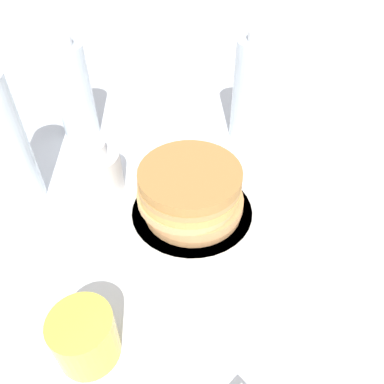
# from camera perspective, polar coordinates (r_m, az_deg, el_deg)

# --- Properties ---
(ground_plane) EXTENTS (4.00, 4.00, 0.00)m
(ground_plane) POSITION_cam_1_polar(r_m,az_deg,el_deg) (0.68, -1.13, -1.47)
(ground_plane) COLOR white
(plate) EXTENTS (0.23, 0.23, 0.01)m
(plate) POSITION_cam_1_polar(r_m,az_deg,el_deg) (0.65, 0.00, -3.01)
(plate) COLOR silver
(plate) RESTS_ON ground_plane
(pancake_stack) EXTENTS (0.17, 0.17, 0.09)m
(pancake_stack) POSITION_cam_1_polar(r_m,az_deg,el_deg) (0.61, -0.20, 0.03)
(pancake_stack) COLOR tan
(pancake_stack) RESTS_ON plate
(juice_glass) EXTENTS (0.08, 0.08, 0.08)m
(juice_glass) POSITION_cam_1_polar(r_m,az_deg,el_deg) (0.50, -15.99, -20.47)
(juice_glass) COLOR yellow
(juice_glass) RESTS_ON ground_plane
(cream_jug) EXTENTS (0.10, 0.10, 0.10)m
(cream_jug) POSITION_cam_1_polar(r_m,az_deg,el_deg) (0.70, -14.59, 3.27)
(cream_jug) COLOR white
(cream_jug) RESTS_ON ground_plane
(water_bottle_near) EXTENTS (0.07, 0.07, 0.25)m
(water_bottle_near) POSITION_cam_1_polar(r_m,az_deg,el_deg) (0.68, -26.62, 6.77)
(water_bottle_near) COLOR silver
(water_bottle_near) RESTS_ON ground_plane
(water_bottle_mid) EXTENTS (0.07, 0.07, 0.21)m
(water_bottle_mid) POSITION_cam_1_polar(r_m,az_deg,el_deg) (0.83, -17.62, 14.37)
(water_bottle_mid) COLOR silver
(water_bottle_mid) RESTS_ON ground_plane
(water_bottle_far) EXTENTS (0.08, 0.08, 0.22)m
(water_bottle_far) POSITION_cam_1_polar(r_m,az_deg,el_deg) (0.79, 9.13, 14.98)
(water_bottle_far) COLOR silver
(water_bottle_far) RESTS_ON ground_plane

